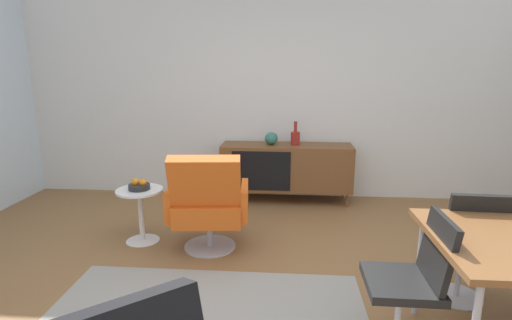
# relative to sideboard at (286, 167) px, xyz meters

# --- Properties ---
(ground_plane) EXTENTS (8.32, 8.32, 0.00)m
(ground_plane) POSITION_rel_sideboard_xyz_m (-0.21, -2.30, -0.44)
(ground_plane) COLOR olive
(wall_back) EXTENTS (6.80, 0.12, 2.80)m
(wall_back) POSITION_rel_sideboard_xyz_m (-0.21, 0.30, 0.96)
(wall_back) COLOR silver
(wall_back) RESTS_ON ground_plane
(sideboard) EXTENTS (1.60, 0.45, 0.72)m
(sideboard) POSITION_rel_sideboard_xyz_m (0.00, 0.00, 0.00)
(sideboard) COLOR brown
(sideboard) RESTS_ON ground_plane
(vase_cobalt) EXTENTS (0.11, 0.11, 0.29)m
(vase_cobalt) POSITION_rel_sideboard_xyz_m (0.10, 0.00, 0.37)
(vase_cobalt) COLOR maroon
(vase_cobalt) RESTS_ON sideboard
(vase_sculptural_dark) EXTENTS (0.16, 0.16, 0.15)m
(vase_sculptural_dark) POSITION_rel_sideboard_xyz_m (-0.19, 0.00, 0.36)
(vase_sculptural_dark) COLOR #337266
(vase_sculptural_dark) RESTS_ON sideboard
(dining_chair_back_left) EXTENTS (0.42, 0.44, 0.86)m
(dining_chair_back_left) POSITION_rel_sideboard_xyz_m (1.26, -2.11, 0.03)
(dining_chair_back_left) COLOR black
(dining_chair_back_left) RESTS_ON ground_plane
(dining_chair_near_window) EXTENTS (0.43, 0.40, 0.86)m
(dining_chair_near_window) POSITION_rel_sideboard_xyz_m (0.72, -2.67, 0.03)
(dining_chair_near_window) COLOR black
(dining_chair_near_window) RESTS_ON ground_plane
(lounge_chair_red) EXTENTS (0.76, 0.71, 0.95)m
(lounge_chair_red) POSITION_rel_sideboard_xyz_m (-0.70, -1.45, 0.03)
(lounge_chair_red) COLOR #D85919
(lounge_chair_red) RESTS_ON ground_plane
(side_table_round) EXTENTS (0.44, 0.44, 0.52)m
(side_table_round) POSITION_rel_sideboard_xyz_m (-1.38, -1.29, -0.12)
(side_table_round) COLOR white
(side_table_round) RESTS_ON ground_plane
(fruit_bowl) EXTENTS (0.20, 0.20, 0.11)m
(fruit_bowl) POSITION_rel_sideboard_xyz_m (-1.38, -1.29, 0.12)
(fruit_bowl) COLOR #262628
(fruit_bowl) RESTS_ON side_table_round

